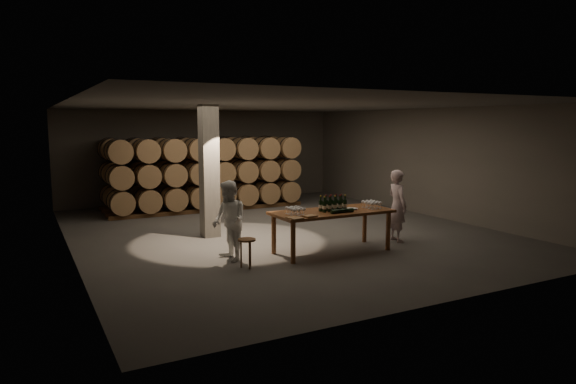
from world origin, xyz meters
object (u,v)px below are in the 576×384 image
person_man (397,206)px  tasting_table (332,215)px  notebook_near (310,216)px  stool (247,244)px  plate (351,209)px  person_woman (229,221)px  bottle_cluster (333,205)px

person_man → tasting_table: bearing=102.5°
notebook_near → stool: notebook_near is taller
stool → person_man: bearing=6.1°
tasting_table → person_man: (1.90, 0.15, 0.05)m
stool → plate: bearing=5.9°
stool → person_woman: person_woman is taller
stool → bottle_cluster: bearing=7.0°
tasting_table → person_man: 1.91m
bottle_cluster → notebook_near: bottle_cluster is taller
person_man → notebook_near: bearing=109.7°
tasting_table → stool: bearing=-172.4°
bottle_cluster → person_woman: size_ratio=0.37×
person_man → person_woman: bearing=95.1°
bottle_cluster → notebook_near: 0.89m
tasting_table → person_man: size_ratio=1.54×
person_woman → tasting_table: bearing=78.0°
tasting_table → bottle_cluster: size_ratio=4.29×
plate → person_man: (1.41, 0.16, -0.06)m
person_man → stool: bearing=104.1°
plate → stool: plate is taller
notebook_near → stool: (-1.31, 0.13, -0.45)m
person_man → bottle_cluster: bearing=103.1°
plate → person_man: person_man is taller
stool → person_woman: bearing=99.7°
tasting_table → person_woman: person_woman is taller
stool → person_man: person_man is taller
bottle_cluster → person_man: person_man is taller
tasting_table → plate: 0.50m
bottle_cluster → notebook_near: bearing=-154.1°
tasting_table → notebook_near: notebook_near is taller
plate → notebook_near: size_ratio=1.17×
notebook_near → bottle_cluster: bearing=19.5°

